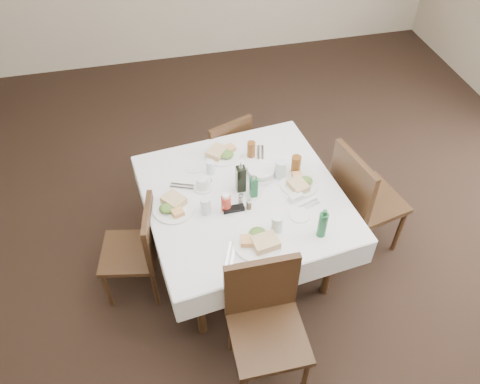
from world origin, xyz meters
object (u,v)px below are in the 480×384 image
Objects in this scene: water_n at (210,167)px; oil_cruet_green at (254,186)px; green_bottle at (323,224)px; chair_north at (225,150)px; chair_west at (140,246)px; bread_basket at (261,172)px; coffee_mug at (203,184)px; oil_cruet_dark at (241,178)px; chair_south at (265,316)px; water_s at (277,224)px; chair_east at (360,197)px; water_e at (280,169)px; ketchup_bottle at (226,203)px; dining_table at (244,203)px; water_w at (206,206)px.

oil_cruet_green reaches higher than water_n.
oil_cruet_green is 0.91× the size of green_bottle.
chair_west reaches higher than chair_north.
water_n is 0.37m from bread_basket.
coffee_mug is (-0.43, -0.03, 0.01)m from bread_basket.
oil_cruet_dark is (0.76, 0.12, 0.39)m from chair_west.
bread_basket is at bearing 60.23° from oil_cruet_green.
chair_south reaches higher than chair_west.
chair_east is at bearing 23.20° from water_s.
water_s is 0.51m from water_e.
green_bottle reaches higher than ketchup_bottle.
bread_basket reaches higher than chair_north.
water_n reaches higher than dining_table.
chair_east is at bearing 3.13° from water_w.
dining_table is 10.17× the size of water_e.
oil_cruet_green reaches higher than ketchup_bottle.
ketchup_bottle is at bearing -144.28° from dining_table.
water_s is (-0.76, -0.33, 0.26)m from chair_east.
chair_west is at bearing 161.17° from green_bottle.
ketchup_bottle reaches higher than chair_north.
chair_south is 1.05m from water_e.
green_bottle is at bearing -79.80° from water_e.
bread_basket is (0.35, -0.11, -0.02)m from water_n.
water_n is 0.77× the size of coffee_mug.
chair_east reaches higher than water_w.
chair_south is 8.63× the size of water_n.
dining_table is at bearing 19.39° from water_w.
green_bottle reaches higher than chair_south.
water_w is at bearing -104.96° from water_n.
green_bottle reaches higher than chair_north.
water_s is at bearing -42.77° from ketchup_bottle.
chair_east is 3.81× the size of oil_cruet_dark.
oil_cruet_green is (0.25, -0.29, 0.03)m from water_n.
dining_table is 6.56× the size of green_bottle.
green_bottle is (0.67, -0.59, 0.06)m from coffee_mug.
water_w is at bearing -176.87° from chair_east.
water_e is 0.50m from ketchup_bottle.
green_bottle is (0.41, -0.52, -0.01)m from oil_cruet_dark.
chair_south reaches higher than water_w.
green_bottle is at bearing -51.60° from oil_cruet_dark.
dining_table is 13.36× the size of water_n.
water_s reaches higher than water_n.
water_e is at bearing 22.02° from dining_table.
bread_basket is (-0.13, 0.04, -0.04)m from water_e.
coffee_mug reaches higher than dining_table.
coffee_mug is at bearing 155.73° from oil_cruet_green.
ketchup_bottle is at bearing 137.23° from water_s.
oil_cruet_dark reaches higher than bread_basket.
chair_west is at bearing -177.23° from oil_cruet_green.
chair_north is 3.68× the size of green_bottle.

